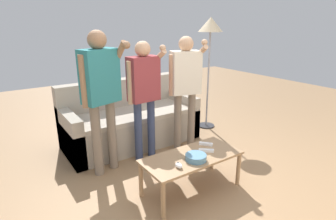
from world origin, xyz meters
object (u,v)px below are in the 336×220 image
Objects in this scene: snack_bowl at (196,157)px; player_left at (101,87)px; couch at (130,122)px; game_remote_nunchuk at (179,165)px; player_center at (144,88)px; floor_lamp at (210,31)px; game_remote_wand_far at (206,150)px; game_remote_wand_near at (206,144)px; coffee_table at (192,160)px; player_right at (185,81)px.

player_left reaches higher than snack_bowl.
game_remote_nunchuk is at bearing -100.37° from couch.
player_center is (0.55, 0.02, -0.08)m from player_left.
floor_lamp is 12.39× the size of game_remote_wand_far.
player_center is at bearing 111.83° from game_remote_wand_near.
game_remote_wand_near is at bearing 49.55° from game_remote_wand_far.
snack_bowl is 0.13× the size of player_left.
game_remote_wand_far reaches higher than coffee_table.
game_remote_wand_far is (0.77, -0.91, -0.61)m from player_left.
game_remote_wand_near and game_remote_wand_far have the same top height.
game_remote_wand_near is at bearing -109.75° from player_right.
floor_lamp is 12.70× the size of game_remote_wand_near.
coffee_table is 7.44× the size of game_remote_wand_near.
player_left is 11.38× the size of game_remote_wand_far.
floor_lamp is at bearing 15.92° from player_center.
floor_lamp is at bearing 44.84° from snack_bowl.
floor_lamp is at bearing 29.68° from player_right.
game_remote_nunchuk is (-0.23, -0.03, -0.01)m from snack_bowl.
player_left is at bearing 177.30° from player_right.
player_left reaches higher than game_remote_nunchuk.
player_center is at bearing 172.73° from player_right.
player_right reaches higher than couch.
player_left is 1.32m from game_remote_wand_near.
game_remote_wand_near is at bearing -132.45° from floor_lamp.
player_center is at bearing 103.11° from game_remote_wand_far.
game_remote_nunchuk is 0.63× the size of game_remote_wand_near.
player_right is at bearing 49.95° from game_remote_nunchuk.
player_right is at bearing 70.25° from game_remote_wand_near.
couch is 1.81× the size of coffee_table.
couch reaches higher than coffee_table.
player_right is (0.80, 0.96, 0.54)m from game_remote_nunchuk.
game_remote_nunchuk is at bearing -71.94° from player_left.
player_right is (-0.85, -0.48, -0.60)m from floor_lamp.
couch is 13.51× the size of game_remote_wand_near.
player_left is (-0.33, 1.01, 0.60)m from game_remote_nunchuk.
couch is at bearing 87.68° from snack_bowl.
couch is at bearing 82.79° from player_center.
couch is 1.05m from player_right.
game_remote_wand_near is at bearing -41.90° from player_left.
player_right is at bearing -2.70° from player_left.
coffee_table is at bearing -136.61° from floor_lamp.
couch is 1.23× the size of player_right.
couch reaches higher than snack_bowl.
game_remote_nunchuk reaches higher than game_remote_wand_near.
player_right reaches higher than snack_bowl.
coffee_table is 1.09m from player_center.
game_remote_nunchuk is 0.06× the size of player_right.
floor_lamp is at bearing 12.22° from player_left.
floor_lamp is (1.42, 1.41, 1.13)m from snack_bowl.
player_left is 1.06× the size of player_right.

